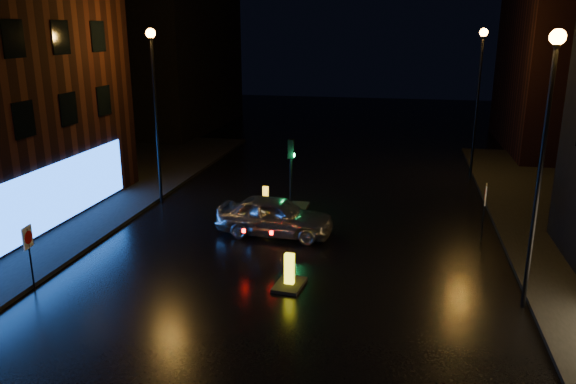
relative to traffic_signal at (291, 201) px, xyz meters
name	(u,v)px	position (x,y,z in m)	size (l,w,h in m)	color
building_far_left	(169,45)	(-14.80, 21.00, 6.50)	(8.00, 16.00, 14.00)	black
building_far_right	(571,64)	(16.20, 18.00, 5.50)	(8.00, 14.00, 12.00)	black
street_lamp_lfar	(154,90)	(-6.60, 0.00, 5.06)	(0.44, 0.44, 8.37)	black
street_lamp_rnear	(545,131)	(9.00, -8.00, 5.06)	(0.44, 0.44, 8.37)	black
street_lamp_rfar	(479,81)	(9.00, 8.00, 5.06)	(0.44, 0.44, 8.37)	black
traffic_signal	(291,201)	(0.00, 0.00, 0.00)	(1.40, 2.40, 3.45)	black
silver_hatchback	(275,216)	(-0.01, -3.28, 0.33)	(1.95, 4.86, 1.66)	#B7B8BF
bollard_near	(289,279)	(1.56, -8.01, -0.24)	(1.04, 1.44, 1.18)	black
bollard_far	(266,201)	(-1.38, 0.56, -0.29)	(0.82, 1.15, 0.96)	black
road_sign_left	(28,243)	(-6.70, -10.00, 1.17)	(0.12, 0.54, 2.23)	black
road_sign_right	(485,199)	(8.39, -2.44, 1.32)	(0.14, 0.59, 2.43)	black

